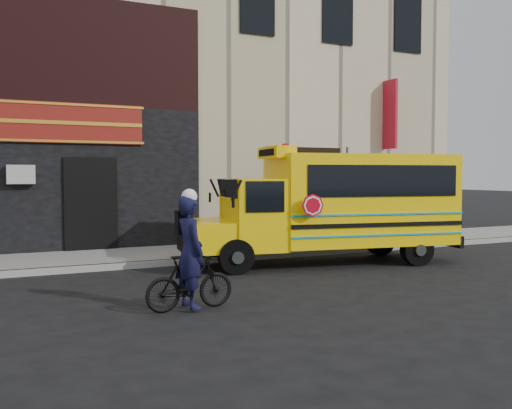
{
  "coord_description": "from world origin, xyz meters",
  "views": [
    {
      "loc": [
        -5.9,
        -10.9,
        2.24
      ],
      "look_at": [
        0.22,
        1.85,
        1.5
      ],
      "focal_mm": 40.0,
      "sensor_mm": 36.0,
      "label": 1
    }
  ],
  "objects_px": {
    "sign_pole": "(347,195)",
    "bicycle": "(190,282)",
    "school_bus": "(336,204)",
    "cyclist": "(190,255)"
  },
  "relations": [
    {
      "from": "sign_pole",
      "to": "bicycle",
      "type": "distance_m",
      "value": 7.83
    },
    {
      "from": "school_bus",
      "to": "sign_pole",
      "type": "bearing_deg",
      "value": 46.35
    },
    {
      "from": "sign_pole",
      "to": "cyclist",
      "type": "distance_m",
      "value": 7.8
    },
    {
      "from": "school_bus",
      "to": "cyclist",
      "type": "height_order",
      "value": "school_bus"
    },
    {
      "from": "sign_pole",
      "to": "bicycle",
      "type": "xyz_separation_m",
      "value": [
        -6.26,
        -4.55,
        -1.21
      ]
    },
    {
      "from": "cyclist",
      "to": "school_bus",
      "type": "bearing_deg",
      "value": -65.29
    },
    {
      "from": "bicycle",
      "to": "cyclist",
      "type": "xyz_separation_m",
      "value": [
        -0.01,
        -0.03,
        0.47
      ]
    },
    {
      "from": "school_bus",
      "to": "bicycle",
      "type": "distance_m",
      "value": 6.04
    },
    {
      "from": "school_bus",
      "to": "bicycle",
      "type": "relative_size",
      "value": 4.68
    },
    {
      "from": "sign_pole",
      "to": "cyclist",
      "type": "height_order",
      "value": "sign_pole"
    }
  ]
}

